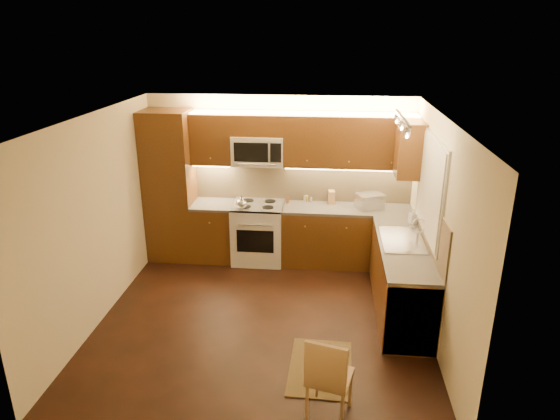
# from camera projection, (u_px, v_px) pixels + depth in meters

# --- Properties ---
(floor) EXTENTS (4.00, 4.00, 0.01)m
(floor) POSITION_uv_depth(u_px,v_px,m) (264.00, 318.00, 6.21)
(floor) COLOR black
(floor) RESTS_ON ground
(ceiling) EXTENTS (4.00, 4.00, 0.01)m
(ceiling) POSITION_uv_depth(u_px,v_px,m) (261.00, 118.00, 5.35)
(ceiling) COLOR beige
(ceiling) RESTS_ON ground
(wall_back) EXTENTS (4.00, 0.01, 2.50)m
(wall_back) POSITION_uv_depth(u_px,v_px,m) (280.00, 178.00, 7.65)
(wall_back) COLOR beige
(wall_back) RESTS_ON ground
(wall_front) EXTENTS (4.00, 0.01, 2.50)m
(wall_front) POSITION_uv_depth(u_px,v_px,m) (228.00, 320.00, 3.91)
(wall_front) COLOR beige
(wall_front) RESTS_ON ground
(wall_left) EXTENTS (0.01, 4.00, 2.50)m
(wall_left) POSITION_uv_depth(u_px,v_px,m) (98.00, 219.00, 5.97)
(wall_left) COLOR beige
(wall_left) RESTS_ON ground
(wall_right) EXTENTS (0.01, 4.00, 2.50)m
(wall_right) POSITION_uv_depth(u_px,v_px,m) (438.00, 232.00, 5.59)
(wall_right) COLOR beige
(wall_right) RESTS_ON ground
(pantry) EXTENTS (0.70, 0.60, 2.30)m
(pantry) POSITION_uv_depth(u_px,v_px,m) (170.00, 186.00, 7.56)
(pantry) COLOR #46270F
(pantry) RESTS_ON floor
(base_cab_back_left) EXTENTS (0.62, 0.60, 0.86)m
(base_cab_back_left) POSITION_uv_depth(u_px,v_px,m) (215.00, 232.00, 7.74)
(base_cab_back_left) COLOR #46270F
(base_cab_back_left) RESTS_ON floor
(counter_back_left) EXTENTS (0.62, 0.60, 0.04)m
(counter_back_left) POSITION_uv_depth(u_px,v_px,m) (213.00, 205.00, 7.59)
(counter_back_left) COLOR #3C3A36
(counter_back_left) RESTS_ON base_cab_back_left
(base_cab_back_right) EXTENTS (1.92, 0.60, 0.86)m
(base_cab_back_right) POSITION_uv_depth(u_px,v_px,m) (346.00, 237.00, 7.55)
(base_cab_back_right) COLOR #46270F
(base_cab_back_right) RESTS_ON floor
(counter_back_right) EXTENTS (1.92, 0.60, 0.04)m
(counter_back_right) POSITION_uv_depth(u_px,v_px,m) (347.00, 209.00, 7.40)
(counter_back_right) COLOR #3C3A36
(counter_back_right) RESTS_ON base_cab_back_right
(base_cab_right) EXTENTS (0.60, 2.00, 0.86)m
(base_cab_right) POSITION_uv_depth(u_px,v_px,m) (401.00, 279.00, 6.27)
(base_cab_right) COLOR #46270F
(base_cab_right) RESTS_ON floor
(counter_right) EXTENTS (0.60, 2.00, 0.04)m
(counter_right) POSITION_uv_depth(u_px,v_px,m) (404.00, 247.00, 6.12)
(counter_right) COLOR #3C3A36
(counter_right) RESTS_ON base_cab_right
(dishwasher) EXTENTS (0.58, 0.60, 0.84)m
(dishwasher) POSITION_uv_depth(u_px,v_px,m) (409.00, 308.00, 5.62)
(dishwasher) COLOR silver
(dishwasher) RESTS_ON floor
(backsplash_back) EXTENTS (3.30, 0.02, 0.60)m
(backsplash_back) POSITION_uv_depth(u_px,v_px,m) (302.00, 182.00, 7.62)
(backsplash_back) COLOR tan
(backsplash_back) RESTS_ON wall_back
(backsplash_right) EXTENTS (0.02, 2.00, 0.60)m
(backsplash_right) POSITION_uv_depth(u_px,v_px,m) (431.00, 223.00, 5.98)
(backsplash_right) COLOR tan
(backsplash_right) RESTS_ON wall_right
(upper_cab_back_left) EXTENTS (0.62, 0.35, 0.75)m
(upper_cab_back_left) POSITION_uv_depth(u_px,v_px,m) (212.00, 139.00, 7.37)
(upper_cab_back_left) COLOR #46270F
(upper_cab_back_left) RESTS_ON wall_back
(upper_cab_back_right) EXTENTS (1.92, 0.35, 0.75)m
(upper_cab_back_right) POSITION_uv_depth(u_px,v_px,m) (350.00, 141.00, 7.17)
(upper_cab_back_right) COLOR #46270F
(upper_cab_back_right) RESTS_ON wall_back
(upper_cab_bridge) EXTENTS (0.76, 0.35, 0.31)m
(upper_cab_bridge) POSITION_uv_depth(u_px,v_px,m) (258.00, 125.00, 7.23)
(upper_cab_bridge) COLOR #46270F
(upper_cab_bridge) RESTS_ON wall_back
(upper_cab_right_corner) EXTENTS (0.35, 0.50, 0.75)m
(upper_cab_right_corner) POSITION_uv_depth(u_px,v_px,m) (410.00, 149.00, 6.70)
(upper_cab_right_corner) COLOR #46270F
(upper_cab_right_corner) RESTS_ON wall_right
(stove) EXTENTS (0.76, 0.65, 0.92)m
(stove) POSITION_uv_depth(u_px,v_px,m) (258.00, 232.00, 7.65)
(stove) COLOR silver
(stove) RESTS_ON floor
(microwave) EXTENTS (0.76, 0.38, 0.44)m
(microwave) POSITION_uv_depth(u_px,v_px,m) (258.00, 150.00, 7.34)
(microwave) COLOR silver
(microwave) RESTS_ON wall_back
(window_frame) EXTENTS (0.03, 1.44, 1.24)m
(window_frame) POSITION_uv_depth(u_px,v_px,m) (431.00, 188.00, 5.99)
(window_frame) COLOR silver
(window_frame) RESTS_ON wall_right
(window_blinds) EXTENTS (0.02, 1.36, 1.16)m
(window_blinds) POSITION_uv_depth(u_px,v_px,m) (430.00, 188.00, 5.99)
(window_blinds) COLOR silver
(window_blinds) RESTS_ON wall_right
(sink) EXTENTS (0.52, 0.86, 0.15)m
(sink) POSITION_uv_depth(u_px,v_px,m) (403.00, 235.00, 6.23)
(sink) COLOR silver
(sink) RESTS_ON counter_right
(faucet) EXTENTS (0.20, 0.04, 0.30)m
(faucet) POSITION_uv_depth(u_px,v_px,m) (418.00, 230.00, 6.19)
(faucet) COLOR silver
(faucet) RESTS_ON counter_right
(track_light_bar) EXTENTS (0.04, 1.20, 0.03)m
(track_light_bar) POSITION_uv_depth(u_px,v_px,m) (402.00, 118.00, 5.59)
(track_light_bar) COLOR silver
(track_light_bar) RESTS_ON ceiling
(kettle) EXTENTS (0.22, 0.22, 0.20)m
(kettle) POSITION_uv_depth(u_px,v_px,m) (241.00, 202.00, 7.28)
(kettle) COLOR silver
(kettle) RESTS_ON stove
(toaster_oven) EXTENTS (0.45, 0.41, 0.22)m
(toaster_oven) POSITION_uv_depth(u_px,v_px,m) (370.00, 201.00, 7.34)
(toaster_oven) COLOR silver
(toaster_oven) RESTS_ON counter_back_right
(knife_block) EXTENTS (0.11, 0.15, 0.20)m
(knife_block) POSITION_uv_depth(u_px,v_px,m) (332.00, 197.00, 7.56)
(knife_block) COLOR #A8804C
(knife_block) RESTS_ON counter_back_right
(spice_jar_a) EXTENTS (0.05, 0.05, 0.11)m
(spice_jar_a) POSITION_uv_depth(u_px,v_px,m) (305.00, 198.00, 7.66)
(spice_jar_a) COLOR silver
(spice_jar_a) RESTS_ON counter_back_right
(spice_jar_b) EXTENTS (0.05, 0.05, 0.11)m
(spice_jar_b) POSITION_uv_depth(u_px,v_px,m) (288.00, 200.00, 7.57)
(spice_jar_b) COLOR brown
(spice_jar_b) RESTS_ON counter_back_right
(spice_jar_c) EXTENTS (0.05, 0.05, 0.09)m
(spice_jar_c) POSITION_uv_depth(u_px,v_px,m) (311.00, 199.00, 7.63)
(spice_jar_c) COLOR silver
(spice_jar_c) RESTS_ON counter_back_right
(spice_jar_d) EXTENTS (0.04, 0.04, 0.09)m
(spice_jar_d) POSITION_uv_depth(u_px,v_px,m) (307.00, 199.00, 7.65)
(spice_jar_d) COLOR #A88A32
(spice_jar_d) RESTS_ON counter_back_right
(soap_bottle) EXTENTS (0.12, 0.12, 0.21)m
(soap_bottle) POSITION_uv_depth(u_px,v_px,m) (413.00, 216.00, 6.77)
(soap_bottle) COLOR silver
(soap_bottle) RESTS_ON counter_right
(rug) EXTENTS (0.68, 1.00, 0.01)m
(rug) POSITION_uv_depth(u_px,v_px,m) (320.00, 368.00, 5.29)
(rug) COLOR black
(rug) RESTS_ON floor
(dining_chair) EXTENTS (0.47, 0.47, 0.87)m
(dining_chair) POSITION_uv_depth(u_px,v_px,m) (330.00, 375.00, 4.53)
(dining_chair) COLOR #A8804C
(dining_chair) RESTS_ON floor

